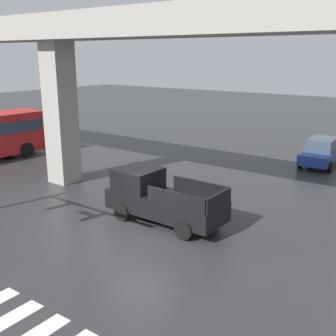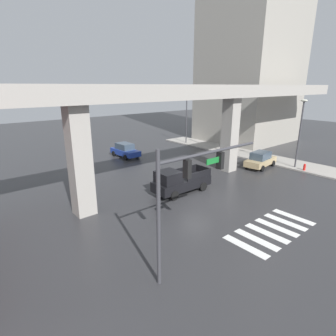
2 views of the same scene
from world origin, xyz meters
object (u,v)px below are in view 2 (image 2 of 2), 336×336
at_px(street_lamp_near_corner, 301,126).
at_px(sedan_blue, 125,150).
at_px(pickup_truck, 179,182).
at_px(traffic_signal_mast, 189,183).
at_px(street_lamp_mid_block, 224,118).
at_px(fire_hydrant, 304,168).
at_px(sedan_tan, 260,160).
at_px(street_lamp_far_north, 187,114).

bearing_deg(street_lamp_near_corner, sedan_blue, 125.60).
height_order(sedan_blue, street_lamp_near_corner, street_lamp_near_corner).
bearing_deg(sedan_blue, pickup_truck, -102.08).
xyz_separation_m(traffic_signal_mast, street_lamp_mid_block, (20.47, 14.55, 0.17)).
xyz_separation_m(street_lamp_near_corner, street_lamp_mid_block, (0.00, 9.92, 0.00)).
xyz_separation_m(pickup_truck, fire_hydrant, (13.87, -3.99, -0.56)).
bearing_deg(street_lamp_mid_block, sedan_tan, -109.03).
bearing_deg(traffic_signal_mast, sedan_tan, 22.09).
relative_size(sedan_blue, street_lamp_far_north, 0.60).
height_order(sedan_tan, street_lamp_near_corner, street_lamp_near_corner).
bearing_deg(traffic_signal_mast, street_lamp_far_north, 46.65).
bearing_deg(traffic_signal_mast, pickup_truck, 50.26).
distance_m(pickup_truck, sedan_blue, 13.47).
height_order(sedan_blue, sedan_tan, same).
height_order(sedan_tan, street_lamp_mid_block, street_lamp_mid_block).
xyz_separation_m(sedan_tan, fire_hydrant, (2.10, -3.83, -0.42)).
height_order(pickup_truck, fire_hydrant, pickup_truck).
bearing_deg(fire_hydrant, traffic_signal_mast, -170.21).
distance_m(sedan_tan, street_lamp_far_north, 15.07).
relative_size(sedan_blue, street_lamp_near_corner, 0.60).
xyz_separation_m(sedan_tan, street_lamp_mid_block, (2.50, 7.26, 3.70)).
distance_m(pickup_truck, traffic_signal_mast, 10.27).
distance_m(sedan_blue, fire_hydrant, 20.42).
distance_m(sedan_tan, street_lamp_near_corner, 5.20).
bearing_deg(street_lamp_near_corner, pickup_truck, 168.80).
relative_size(sedan_tan, street_lamp_far_north, 0.62).
relative_size(street_lamp_near_corner, fire_hydrant, 8.52).
bearing_deg(traffic_signal_mast, sedan_blue, 66.39).
xyz_separation_m(sedan_blue, sedan_tan, (8.95, -13.33, 0.00)).
height_order(street_lamp_near_corner, street_lamp_mid_block, same).
height_order(street_lamp_mid_block, fire_hydrant, street_lamp_mid_block).
distance_m(pickup_truck, fire_hydrant, 14.44).
distance_m(sedan_tan, traffic_signal_mast, 19.70).
distance_m(traffic_signal_mast, fire_hydrant, 20.74).
height_order(pickup_truck, street_lamp_near_corner, street_lamp_near_corner).
xyz_separation_m(sedan_blue, street_lamp_near_corner, (11.45, -16.00, 3.70)).
bearing_deg(sedan_tan, street_lamp_near_corner, -46.74).
bearing_deg(pickup_truck, sedan_tan, -0.80).
xyz_separation_m(traffic_signal_mast, street_lamp_near_corner, (20.47, 4.63, 0.17)).
height_order(sedan_tan, fire_hydrant, sedan_tan).
height_order(sedan_blue, street_lamp_far_north, street_lamp_far_north).
xyz_separation_m(street_lamp_mid_block, fire_hydrant, (-0.40, -11.09, -4.13)).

